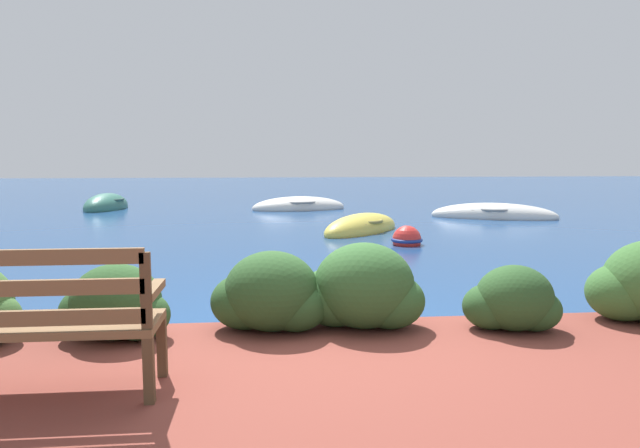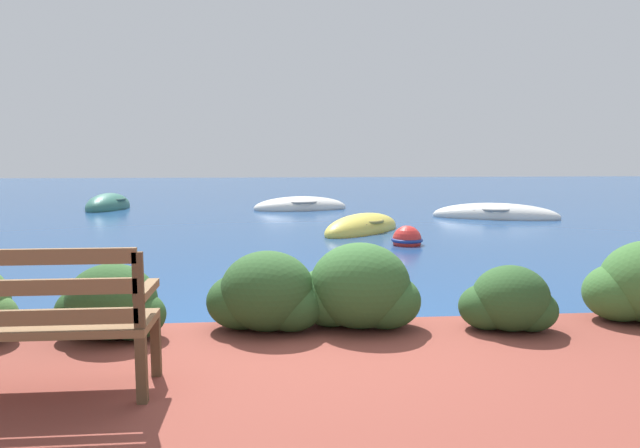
{
  "view_description": "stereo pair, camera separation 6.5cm",
  "coord_description": "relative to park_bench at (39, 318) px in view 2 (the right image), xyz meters",
  "views": [
    {
      "loc": [
        -0.4,
        -4.9,
        1.66
      ],
      "look_at": [
        0.54,
        5.26,
        0.44
      ],
      "focal_mm": 32.0,
      "sensor_mm": 36.0,
      "label": 1
    },
    {
      "loc": [
        -0.34,
        -4.91,
        1.66
      ],
      "look_at": [
        0.54,
        5.26,
        0.44
      ],
      "focal_mm": 32.0,
      "sensor_mm": 36.0,
      "label": 2
    }
  ],
  "objects": [
    {
      "name": "mooring_buoy",
      "position": [
        3.94,
        6.98,
        -0.61
      ],
      "size": [
        0.6,
        0.6,
        0.54
      ],
      "color": "red",
      "rests_on": "ground_plane"
    },
    {
      "name": "ground_plane",
      "position": [
        1.72,
        1.47,
        -0.7
      ],
      "size": [
        80.0,
        80.0,
        0.0
      ],
      "color": "navy"
    },
    {
      "name": "hedge_clump_far_right",
      "position": [
        3.35,
        1.02,
        -0.25
      ],
      "size": [
        0.8,
        0.58,
        0.55
      ],
      "color": "#284C23",
      "rests_on": "patio_terrace"
    },
    {
      "name": "hedge_clump_centre",
      "position": [
        1.34,
        1.21,
        -0.19
      ],
      "size": [
        0.98,
        0.71,
        0.67
      ],
      "color": "#284C23",
      "rests_on": "patio_terrace"
    },
    {
      "name": "rowboat_outer",
      "position": [
        -3.73,
        14.98,
        -0.63
      ],
      "size": [
        1.35,
        2.48,
        0.88
      ],
      "rotation": [
        0.0,
        0.0,
        1.44
      ],
      "color": "#336B5B",
      "rests_on": "ground_plane"
    },
    {
      "name": "hedge_clump_right",
      "position": [
        2.11,
        1.22,
        -0.17
      ],
      "size": [
        1.06,
        0.77,
        0.72
      ],
      "color": "#2D5628",
      "rests_on": "patio_terrace"
    },
    {
      "name": "hedge_clump_left",
      "position": [
        0.11,
        1.09,
        -0.22
      ],
      "size": [
        0.88,
        0.64,
        0.6
      ],
      "color": "#284C23",
      "rests_on": "patio_terrace"
    },
    {
      "name": "park_bench",
      "position": [
        0.0,
        0.0,
        0.0
      ],
      "size": [
        1.32,
        0.48,
        0.93
      ],
      "rotation": [
        0.0,
        0.0,
        -0.14
      ],
      "color": "brown",
      "rests_on": "patio_terrace"
    },
    {
      "name": "rowboat_far",
      "position": [
        2.31,
        14.33,
        -0.64
      ],
      "size": [
        3.15,
        1.81,
        0.72
      ],
      "rotation": [
        0.0,
        0.0,
        0.19
      ],
      "color": "silver",
      "rests_on": "ground_plane"
    },
    {
      "name": "rowboat_nearest",
      "position": [
        3.4,
        8.92,
        -0.64
      ],
      "size": [
        2.4,
        2.59,
        0.71
      ],
      "rotation": [
        0.0,
        0.0,
        4.01
      ],
      "color": "#DBC64C",
      "rests_on": "ground_plane"
    },
    {
      "name": "rowboat_mid",
      "position": [
        7.43,
        11.39,
        -0.64
      ],
      "size": [
        3.5,
        2.23,
        0.71
      ],
      "rotation": [
        0.0,
        0.0,
        2.77
      ],
      "color": "silver",
      "rests_on": "ground_plane"
    }
  ]
}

